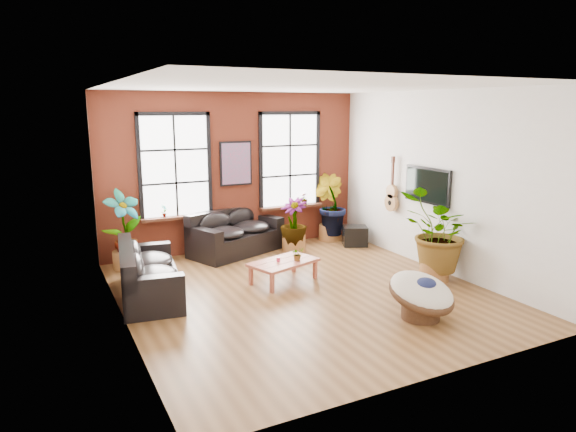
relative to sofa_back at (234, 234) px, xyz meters
name	(u,v)px	position (x,y,z in m)	size (l,w,h in m)	color
room	(300,192)	(0.18, -2.76, 1.32)	(6.04, 6.54, 3.54)	brown
sofa_back	(234,234)	(0.00, 0.00, 0.00)	(2.29, 1.69, 0.95)	black
sofa_left	(146,274)	(-2.31, -1.87, -0.03)	(1.22, 2.33, 0.88)	black
coffee_table	(284,263)	(0.11, -2.25, -0.08)	(1.40, 1.06, 0.48)	#A7503C
papasan_chair	(422,294)	(1.25, -4.70, -0.04)	(1.24, 1.25, 0.76)	#452A18
poster	(236,163)	(0.18, 0.28, 1.52)	(0.74, 0.06, 0.98)	black
tv_wall_unit	(417,189)	(3.11, -2.31, 1.11)	(0.13, 1.86, 1.20)	black
media_box	(355,236)	(2.73, -0.70, -0.20)	(0.69, 0.64, 0.46)	black
pot_back_left	(125,260)	(-2.37, -0.12, -0.25)	(0.62, 0.62, 0.36)	#935D30
pot_back_right	(330,232)	(2.46, 0.00, -0.24)	(0.60, 0.60, 0.38)	#935D30
pot_right_wall	(434,270)	(2.68, -3.42, -0.23)	(0.61, 0.61, 0.40)	#935D30
pot_mid	(294,242)	(1.24, -0.47, -0.24)	(0.56, 0.56, 0.38)	#935D30
floor_plant_back_left	(124,226)	(-2.35, -0.13, 0.45)	(0.77, 0.52, 1.46)	#274512
floor_plant_back_right	(330,205)	(2.45, -0.02, 0.45)	(0.80, 0.64, 1.45)	#274512
floor_plant_right_wall	(439,233)	(2.70, -3.45, 0.49)	(1.37, 1.18, 1.52)	#274512
floor_plant_mid	(294,222)	(1.22, -0.50, 0.24)	(0.60, 0.60, 1.07)	#274512
table_plant	(297,254)	(0.36, -2.34, 0.10)	(0.23, 0.20, 0.25)	#274512
sill_plant_left	(164,211)	(-1.47, 0.23, 0.61)	(0.14, 0.10, 0.27)	#274512
sill_plant_right	(304,199)	(1.88, 0.23, 0.61)	(0.15, 0.15, 0.27)	#274512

